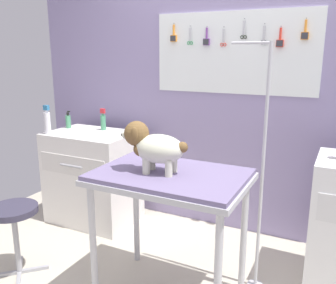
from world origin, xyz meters
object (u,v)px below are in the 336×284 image
Objects in this scene: spray_bottle_short at (68,121)px; counter_left at (93,177)px; grooming_table at (170,186)px; dog at (153,146)px; grooming_arm at (261,181)px; stool at (14,219)px.

counter_left is at bearing -12.45° from spray_bottle_short.
spray_bottle_short is at bearing 152.70° from grooming_table.
dog is at bearing -158.30° from grooming_table.
grooming_arm is at bearing -12.10° from counter_left.
stool is (-1.59, -0.63, -0.34)m from grooming_arm.
grooming_arm reaches higher than stool.
dog is at bearing -34.73° from counter_left.
counter_left reaches higher than grooming_table.
counter_left is (-1.07, 0.74, -0.60)m from dog.
grooming_table is 1.19m from stool.
grooming_table is at bearing -27.30° from spray_bottle_short.
spray_bottle_short is at bearing 167.85° from grooming_arm.
grooming_arm is 2.04m from spray_bottle_short.
counter_left is 1.64× the size of stool.
grooming_table is 0.58× the size of grooming_arm.
grooming_table is at bearing -144.87° from grooming_arm.
grooming_table is 5.61× the size of spray_bottle_short.
counter_left is 5.09× the size of spray_bottle_short.
grooming_arm reaches higher than counter_left.
grooming_table is 2.19× the size of dog.
stool is at bearing -86.23° from counter_left.
dog is 0.50× the size of counter_left.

